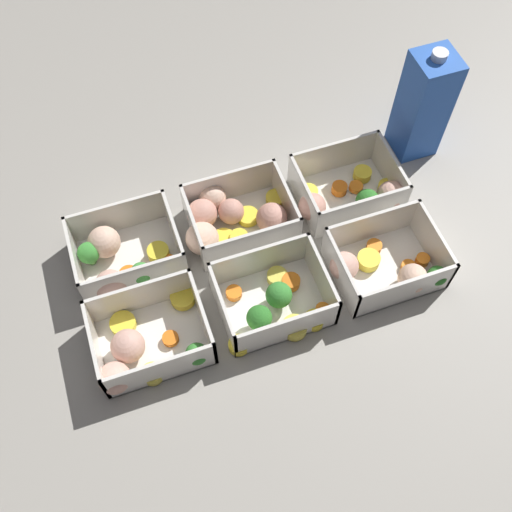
# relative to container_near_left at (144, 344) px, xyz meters

# --- Properties ---
(ground_plane) EXTENTS (4.00, 4.00, 0.00)m
(ground_plane) POSITION_rel_container_near_left_xyz_m (0.19, 0.08, -0.02)
(ground_plane) COLOR gray
(container_near_left) EXTENTS (0.17, 0.15, 0.07)m
(container_near_left) POSITION_rel_container_near_left_xyz_m (0.00, 0.00, 0.00)
(container_near_left) COLOR silver
(container_near_left) RESTS_ON ground_plane
(container_near_center) EXTENTS (0.17, 0.13, 0.07)m
(container_near_center) POSITION_rel_container_near_left_xyz_m (0.19, 0.00, -0.00)
(container_near_center) COLOR silver
(container_near_center) RESTS_ON ground_plane
(container_near_right) EXTENTS (0.17, 0.13, 0.07)m
(container_near_right) POSITION_rel_container_near_left_xyz_m (0.37, 0.00, -0.00)
(container_near_right) COLOR silver
(container_near_right) RESTS_ON ground_plane
(container_far_left) EXTENTS (0.16, 0.14, 0.07)m
(container_far_left) POSITION_rel_container_near_left_xyz_m (-0.00, 0.15, 0.00)
(container_far_left) COLOR silver
(container_far_left) RESTS_ON ground_plane
(container_far_center) EXTENTS (0.19, 0.14, 0.07)m
(container_far_center) POSITION_rel_container_near_left_xyz_m (0.18, 0.16, 0.00)
(container_far_center) COLOR silver
(container_far_center) RESTS_ON ground_plane
(container_far_right) EXTENTS (0.19, 0.13, 0.07)m
(container_far_right) POSITION_rel_container_near_left_xyz_m (0.37, 0.14, -0.00)
(container_far_right) COLOR silver
(container_far_right) RESTS_ON ground_plane
(juice_carton) EXTENTS (0.07, 0.07, 0.20)m
(juice_carton) POSITION_rel_container_near_left_xyz_m (0.52, 0.22, 0.07)
(juice_carton) COLOR blue
(juice_carton) RESTS_ON ground_plane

